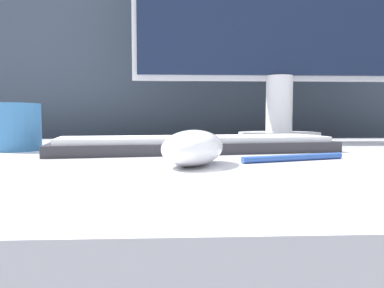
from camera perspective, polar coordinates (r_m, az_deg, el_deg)
The scene contains 6 objects.
partition_panel at distance 1.13m, azimuth -0.40°, elevation -5.86°, with size 5.00×0.03×1.27m.
computer_mouse_near at distance 0.41m, azimuth 0.23°, elevation -0.58°, with size 0.10×0.12×0.04m.
keyboard at distance 0.58m, azimuth 0.37°, elevation -0.05°, with size 0.45×0.20×0.02m.
monitor at distance 0.94m, azimuth 13.35°, elevation 20.49°, with size 0.68×0.19×0.57m.
mug at distance 0.67m, azimuth -25.60°, elevation 2.35°, with size 0.09×0.09×0.08m.
pen at distance 0.47m, azimuth 15.29°, elevation -2.03°, with size 0.14×0.06×0.01m.
Camera 1 is at (-0.05, -0.57, 0.83)m, focal length 35.00 mm.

